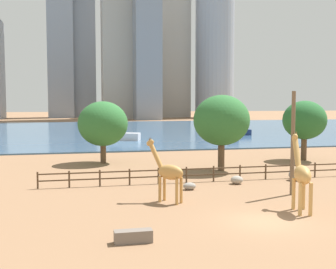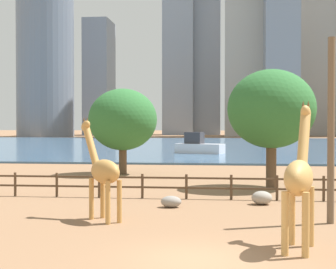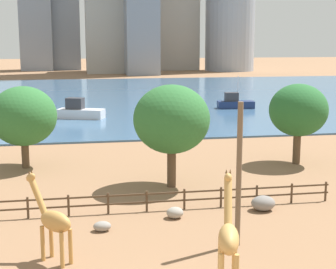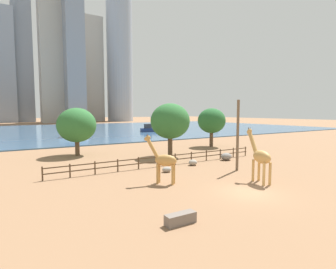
{
  "view_description": "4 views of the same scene",
  "coord_description": "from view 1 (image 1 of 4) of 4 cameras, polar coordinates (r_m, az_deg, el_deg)",
  "views": [
    {
      "loc": [
        -10.12,
        -21.16,
        6.6
      ],
      "look_at": [
        -0.36,
        22.97,
        3.14
      ],
      "focal_mm": 45.0,
      "sensor_mm": 36.0,
      "label": 1
    },
    {
      "loc": [
        0.81,
        -14.99,
        3.98
      ],
      "look_at": [
        -2.74,
        16.77,
        3.3
      ],
      "focal_mm": 55.0,
      "sensor_mm": 36.0,
      "label": 2
    },
    {
      "loc": [
        -2.91,
        -17.94,
        10.36
      ],
      "look_at": [
        3.83,
        19.76,
        3.31
      ],
      "focal_mm": 55.0,
      "sensor_mm": 36.0,
      "label": 3
    },
    {
      "loc": [
        -15.37,
        -13.42,
        6.15
      ],
      "look_at": [
        2.79,
        16.35,
        3.13
      ],
      "focal_mm": 28.0,
      "sensor_mm": 36.0,
      "label": 4
    }
  ],
  "objects": [
    {
      "name": "boulder_near_fence",
      "position": [
        37.46,
        17.11,
        -5.25
      ],
      "size": [
        1.49,
        1.24,
        0.93
      ],
      "primitive_type": "ellipsoid",
      "color": "gray",
      "rests_on": "ground"
    },
    {
      "name": "skyline_tower_needle",
      "position": [
        192.02,
        0.41,
        12.44
      ],
      "size": [
        14.41,
        15.02,
        67.02
      ],
      "primitive_type": "cube",
      "color": "#ADA89E",
      "rests_on": "ground"
    },
    {
      "name": "enclosure_fence",
      "position": [
        35.16,
        4.42,
        -5.2
      ],
      "size": [
        26.12,
        0.14,
        1.3
      ],
      "color": "#4C3826",
      "rests_on": "ground"
    },
    {
      "name": "skyline_tower_glass",
      "position": [
        174.98,
        -6.58,
        17.58
      ],
      "size": [
        14.4,
        11.28,
        93.31
      ],
      "primitive_type": "cube",
      "color": "#ADA89E",
      "rests_on": "ground"
    },
    {
      "name": "tree_center_broad",
      "position": [
        50.24,
        18.01,
        1.84
      ],
      "size": [
        4.89,
        4.89,
        6.79
      ],
      "color": "brown",
      "rests_on": "ground"
    },
    {
      "name": "feeding_trough",
      "position": [
        20.45,
        -4.73,
        -13.59
      ],
      "size": [
        1.8,
        0.6,
        0.6
      ],
      "primitive_type": "cube",
      "color": "#72665B",
      "rests_on": "ground"
    },
    {
      "name": "giraffe_tall",
      "position": [
        26.64,
        17.63,
        -5.14
      ],
      "size": [
        1.45,
        3.46,
        4.78
      ],
      "rotation": [
        0.0,
        0.0,
        1.31
      ],
      "color": "tan",
      "rests_on": "ground"
    },
    {
      "name": "skyline_tower_far",
      "position": [
        191.0,
        -14.36,
        12.13
      ],
      "size": [
        10.73,
        11.83,
        65.6
      ],
      "primitive_type": "cube",
      "color": "#939EAD",
      "rests_on": "ground"
    },
    {
      "name": "tree_right_tall",
      "position": [
        45.97,
        -8.81,
        1.43
      ],
      "size": [
        5.38,
        5.38,
        6.72
      ],
      "color": "brown",
      "rests_on": "ground"
    },
    {
      "name": "skyline_block_central",
      "position": [
        187.5,
        6.37,
        15.28
      ],
      "size": [
        16.61,
        16.61,
        84.29
      ],
      "primitive_type": "cylinder",
      "color": "#939EAD",
      "rests_on": "ground"
    },
    {
      "name": "boulder_by_pole",
      "position": [
        32.09,
        2.93,
        -7.0
      ],
      "size": [
        0.98,
        0.73,
        0.55
      ],
      "primitive_type": "ellipsoid",
      "color": "gray",
      "rests_on": "ground"
    },
    {
      "name": "harbor_water",
      "position": [
        98.9,
        -6.57,
        0.58
      ],
      "size": [
        180.0,
        86.0,
        0.2
      ],
      "primitive_type": "cube",
      "color": "#3D6084",
      "rests_on": "ground"
    },
    {
      "name": "skyline_block_right",
      "position": [
        195.86,
        -11.56,
        17.06
      ],
      "size": [
        10.73,
        10.13,
        99.77
      ],
      "primitive_type": "cube",
      "color": "gray",
      "rests_on": "ground"
    },
    {
      "name": "boulder_small",
      "position": [
        34.7,
        9.3,
        -6.09
      ],
      "size": [
        1.01,
        0.89,
        0.67
      ],
      "primitive_type": "ellipsoid",
      "color": "gray",
      "rests_on": "ground"
    },
    {
      "name": "ground_plane",
      "position": [
        101.88,
        -6.74,
        0.63
      ],
      "size": [
        400.0,
        400.0,
        0.0
      ],
      "primitive_type": "plane",
      "color": "#8C6647"
    },
    {
      "name": "utility_pole",
      "position": [
        31.19,
        16.54,
        -1.14
      ],
      "size": [
        0.28,
        0.28,
        7.4
      ],
      "primitive_type": "cylinder",
      "color": "brown",
      "rests_on": "ground"
    },
    {
      "name": "boat_sailboat",
      "position": [
        71.93,
        -6.41,
        -0.03
      ],
      "size": [
        6.47,
        4.19,
        2.68
      ],
      "rotation": [
        0.0,
        0.0,
        5.92
      ],
      "color": "silver",
      "rests_on": "harbor_water"
    },
    {
      "name": "giraffe_companion",
      "position": [
        27.8,
        0.04,
        -5.09
      ],
      "size": [
        2.43,
        2.51,
        4.26
      ],
      "rotation": [
        0.0,
        0.0,
        2.33
      ],
      "color": "#C18C47",
      "rests_on": "ground"
    },
    {
      "name": "tree_left_large",
      "position": [
        40.72,
        7.26,
        1.9
      ],
      "size": [
        5.4,
        5.4,
        7.32
      ],
      "color": "brown",
      "rests_on": "ground"
    },
    {
      "name": "boat_tug",
      "position": [
        83.44,
        9.17,
        0.49
      ],
      "size": [
        5.61,
        2.48,
        4.9
      ],
      "rotation": [
        0.0,
        0.0,
        6.19
      ],
      "color": "navy",
      "rests_on": "harbor_water"
    }
  ]
}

